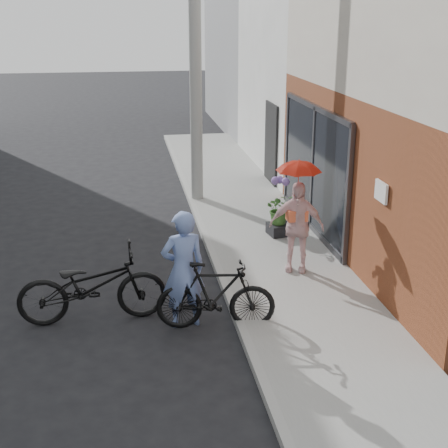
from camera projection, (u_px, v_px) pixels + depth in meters
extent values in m
plane|color=black|center=(173.00, 324.00, 9.18)|extent=(80.00, 80.00, 0.00)
cube|color=gray|center=(279.00, 260.00, 11.34)|extent=(2.20, 24.00, 0.12)
cube|color=#9E9E99|center=(216.00, 264.00, 11.17)|extent=(0.12, 24.00, 0.12)
cube|color=black|center=(314.00, 169.00, 12.48)|extent=(0.06, 3.80, 2.40)
cube|color=white|center=(381.00, 192.00, 9.26)|extent=(0.04, 0.40, 0.30)
cube|color=white|center=(398.00, 43.00, 17.54)|extent=(8.00, 6.00, 7.00)
cube|color=gray|center=(321.00, 34.00, 24.07)|extent=(8.00, 8.00, 7.00)
cylinder|color=#9E9E99|center=(195.00, 52.00, 13.80)|extent=(0.28, 0.28, 7.00)
imported|color=#687EB9|center=(183.00, 269.00, 8.88)|extent=(0.69, 0.51, 1.75)
imported|color=black|center=(92.00, 286.00, 9.09)|extent=(2.18, 0.83, 1.13)
imported|color=black|center=(216.00, 296.00, 8.89)|extent=(1.76, 0.72, 1.03)
imported|color=beige|center=(296.00, 227.00, 10.54)|extent=(1.00, 0.67, 1.57)
imported|color=red|center=(299.00, 163.00, 10.18)|extent=(0.72, 0.72, 0.63)
cube|color=black|center=(279.00, 229.00, 12.43)|extent=(0.49, 0.49, 0.22)
imported|color=#3B6A2A|center=(280.00, 209.00, 12.29)|extent=(0.57, 0.49, 0.63)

